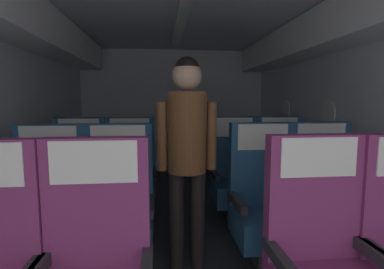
% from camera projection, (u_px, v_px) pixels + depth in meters
% --- Properties ---
extents(ground, '(3.44, 5.91, 0.02)m').
position_uv_depth(ground, '(189.00, 244.00, 2.61)').
color(ground, '#23282D').
extents(fuselage_shell, '(3.32, 5.56, 2.18)m').
position_uv_depth(fuselage_shell, '(186.00, 64.00, 2.66)').
color(fuselage_shell, silver).
rests_on(fuselage_shell, ground).
extents(seat_a_right_window, '(0.53, 0.48, 1.08)m').
position_uv_depth(seat_a_right_window, '(323.00, 265.00, 1.44)').
color(seat_a_right_window, '#38383D').
rests_on(seat_a_right_window, ground).
extents(seat_b_left_window, '(0.53, 0.48, 1.08)m').
position_uv_depth(seat_b_left_window, '(48.00, 214.00, 2.09)').
color(seat_b_left_window, '#38383D').
rests_on(seat_b_left_window, ground).
extents(seat_b_left_aisle, '(0.53, 0.48, 1.08)m').
position_uv_depth(seat_b_left_aisle, '(119.00, 211.00, 2.15)').
color(seat_b_left_aisle, '#38383D').
rests_on(seat_b_left_aisle, ground).
extents(seat_b_right_aisle, '(0.53, 0.48, 1.08)m').
position_uv_depth(seat_b_right_aisle, '(324.00, 203.00, 2.31)').
color(seat_b_right_aisle, '#38383D').
rests_on(seat_b_right_aisle, ground).
extents(seat_b_right_window, '(0.53, 0.48, 1.08)m').
position_uv_depth(seat_b_right_window, '(265.00, 206.00, 2.26)').
color(seat_b_right_window, '#38383D').
rests_on(seat_b_right_window, ground).
extents(seat_c_left_window, '(0.53, 0.48, 1.08)m').
position_uv_depth(seat_c_left_window, '(79.00, 182.00, 2.92)').
color(seat_c_left_window, '#38383D').
rests_on(seat_c_left_window, ground).
extents(seat_c_left_aisle, '(0.53, 0.48, 1.08)m').
position_uv_depth(seat_c_left_aisle, '(130.00, 180.00, 2.98)').
color(seat_c_left_aisle, '#38383D').
rests_on(seat_c_left_aisle, ground).
extents(seat_c_right_aisle, '(0.53, 0.48, 1.08)m').
position_uv_depth(seat_c_right_aisle, '(281.00, 176.00, 3.14)').
color(seat_c_right_aisle, '#38383D').
rests_on(seat_c_right_aisle, ground).
extents(seat_c_right_window, '(0.53, 0.48, 1.08)m').
position_uv_depth(seat_c_right_window, '(235.00, 177.00, 3.09)').
color(seat_c_right_window, '#38383D').
rests_on(seat_c_right_window, ground).
extents(flight_attendant, '(0.43, 0.28, 1.56)m').
position_uv_depth(flight_attendant, '(187.00, 142.00, 2.12)').
color(flight_attendant, black).
rests_on(flight_attendant, ground).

